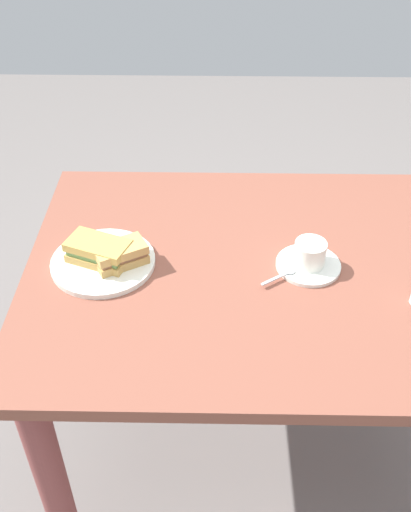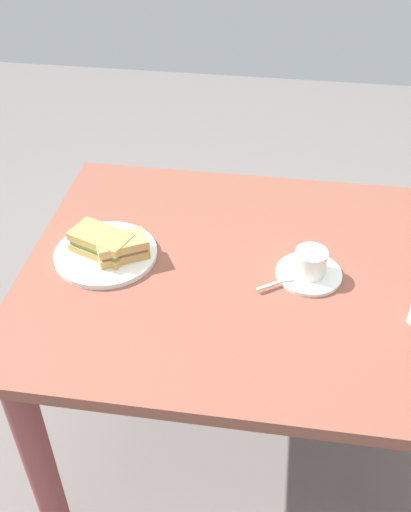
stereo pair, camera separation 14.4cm
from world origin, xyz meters
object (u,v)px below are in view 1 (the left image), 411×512
at_px(sandwich_plate, 103,261).
at_px(sandwich_front, 99,251).
at_px(spoon, 285,274).
at_px(sandwich_back, 120,255).
at_px(coffee_saucer, 308,266).
at_px(coffee_cup, 310,253).
at_px(dining_table, 269,306).

xyz_separation_m(sandwich_plate, sandwich_front, (-0.01, -0.00, 0.03)).
bearing_deg(spoon, sandwich_back, 175.13).
relative_size(sandwich_front, coffee_saucer, 1.07).
bearing_deg(coffee_saucer, sandwich_front, 179.63).
distance_m(sandwich_plate, coffee_cup, 0.50).
height_order(dining_table, coffee_cup, coffee_cup).
bearing_deg(sandwich_back, coffee_cup, 1.21).
bearing_deg(sandwich_back, coffee_saucer, 0.98).
relative_size(sandwich_back, coffee_cup, 1.36).
height_order(sandwich_plate, sandwich_front, sandwich_front).
distance_m(sandwich_front, coffee_saucer, 0.51).
relative_size(sandwich_front, spoon, 1.91).
height_order(coffee_cup, spoon, coffee_cup).
bearing_deg(sandwich_plate, dining_table, -0.32).
xyz_separation_m(dining_table, coffee_saucer, (0.09, -0.00, 0.14)).
distance_m(dining_table, coffee_cup, 0.20).
bearing_deg(coffee_saucer, sandwich_plate, 179.39).
xyz_separation_m(coffee_saucer, coffee_cup, (-0.00, 0.00, 0.04)).
xyz_separation_m(sandwich_plate, coffee_saucer, (0.50, -0.01, -0.00)).
bearing_deg(sandwich_back, dining_table, 1.69).
bearing_deg(spoon, coffee_cup, 35.62).
distance_m(dining_table, coffee_saucer, 0.17).
xyz_separation_m(sandwich_plate, spoon, (0.44, -0.05, 0.01)).
distance_m(sandwich_back, spoon, 0.40).
relative_size(sandwich_plate, sandwich_back, 1.80).
relative_size(coffee_cup, spoon, 1.18).
height_order(dining_table, sandwich_plate, sandwich_plate).
bearing_deg(coffee_cup, spoon, -144.38).
bearing_deg(coffee_saucer, dining_table, 178.00).
distance_m(dining_table, spoon, 0.16).
relative_size(sandwich_plate, spoon, 2.90).
bearing_deg(dining_table, sandwich_back, -178.31).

